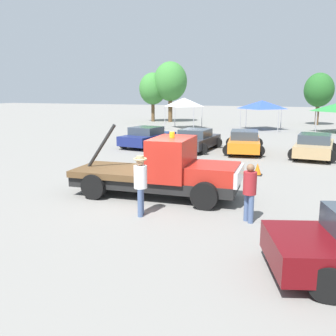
{
  "coord_description": "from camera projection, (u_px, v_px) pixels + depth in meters",
  "views": [
    {
      "loc": [
        4.94,
        -11.84,
        3.67
      ],
      "look_at": [
        0.5,
        0.0,
        1.05
      ],
      "focal_mm": 40.0,
      "sensor_mm": 36.0,
      "label": 1
    }
  ],
  "objects": [
    {
      "name": "person_at_hood",
      "position": [
        140.0,
        181.0,
        11.0
      ],
      "size": [
        0.4,
        0.4,
        1.82
      ],
      "rotation": [
        0.0,
        0.0,
        0.28
      ],
      "color": "#475B84",
      "rests_on": "ground"
    },
    {
      "name": "parked_car_navy",
      "position": [
        148.0,
        137.0,
        24.83
      ],
      "size": [
        2.98,
        4.59,
        1.34
      ],
      "rotation": [
        0.0,
        0.0,
        1.41
      ],
      "color": "navy",
      "rests_on": "ground"
    },
    {
      "name": "ground_plane",
      "position": [
        155.0,
        196.0,
        13.3
      ],
      "size": [
        160.0,
        160.0,
        0.0
      ],
      "primitive_type": "plane",
      "color": "gray"
    },
    {
      "name": "parked_car_charcoal",
      "position": [
        196.0,
        140.0,
        23.38
      ],
      "size": [
        2.65,
        4.42,
        1.34
      ],
      "rotation": [
        0.0,
        0.0,
        1.5
      ],
      "color": "#2D2D33",
      "rests_on": "ground"
    },
    {
      "name": "tree_left",
      "position": [
        319.0,
        90.0,
        40.01
      ],
      "size": [
        3.11,
        3.11,
        5.55
      ],
      "color": "brown",
      "rests_on": "ground"
    },
    {
      "name": "canopy_tent_blue",
      "position": [
        262.0,
        105.0,
        35.36
      ],
      "size": [
        3.48,
        3.48,
        2.76
      ],
      "color": "#9E9EA3",
      "rests_on": "ground"
    },
    {
      "name": "parked_car_tan",
      "position": [
        314.0,
        146.0,
        20.85
      ],
      "size": [
        2.67,
        4.67,
        1.34
      ],
      "rotation": [
        0.0,
        0.0,
        1.49
      ],
      "color": "tan",
      "rests_on": "ground"
    },
    {
      "name": "person_near_truck",
      "position": [
        250.0,
        189.0,
        10.48
      ],
      "size": [
        0.37,
        0.37,
        1.68
      ],
      "rotation": [
        0.0,
        0.0,
        0.78
      ],
      "color": "#475B84",
      "rests_on": "ground"
    },
    {
      "name": "tree_right",
      "position": [
        153.0,
        89.0,
        44.67
      ],
      "size": [
        3.24,
        3.24,
        5.78
      ],
      "color": "brown",
      "rests_on": "ground"
    },
    {
      "name": "tree_center",
      "position": [
        170.0,
        82.0,
        43.93
      ],
      "size": [
        3.93,
        3.93,
        7.02
      ],
      "color": "brown",
      "rests_on": "ground"
    },
    {
      "name": "canopy_tent_white",
      "position": [
        184.0,
        102.0,
        36.69
      ],
      "size": [
        2.97,
        2.97,
        2.99
      ],
      "color": "#9E9EA3",
      "rests_on": "ground"
    },
    {
      "name": "parked_car_orange",
      "position": [
        244.0,
        142.0,
        22.65
      ],
      "size": [
        2.82,
        5.05,
        1.34
      ],
      "rotation": [
        0.0,
        0.0,
        1.72
      ],
      "color": "orange",
      "rests_on": "ground"
    },
    {
      "name": "tow_truck",
      "position": [
        164.0,
        172.0,
        13.01
      ],
      "size": [
        5.99,
        2.46,
        2.51
      ],
      "rotation": [
        0.0,
        0.0,
        0.05
      ],
      "color": "black",
      "rests_on": "ground"
    },
    {
      "name": "traffic_cone",
      "position": [
        258.0,
        170.0,
        16.51
      ],
      "size": [
        0.4,
        0.4,
        0.55
      ],
      "color": "black",
      "rests_on": "ground"
    }
  ]
}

